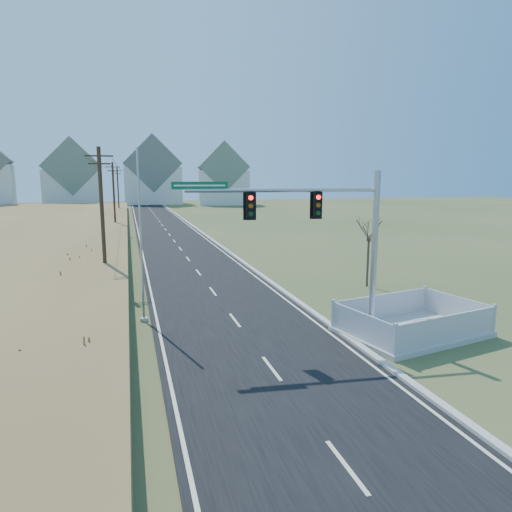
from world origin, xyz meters
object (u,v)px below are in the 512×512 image
(open_sign, at_px, (419,326))
(traffic_signal_mast, at_px, (335,236))
(bare_tree, at_px, (369,229))
(fence_enclosure, at_px, (411,328))
(flagpole, at_px, (141,254))

(open_sign, bearing_deg, traffic_signal_mast, 161.61)
(traffic_signal_mast, xyz_separation_m, bare_tree, (6.13, 7.84, -0.68))
(traffic_signal_mast, xyz_separation_m, fence_enclosure, (3.43, -1.00, -4.19))
(fence_enclosure, distance_m, bare_tree, 9.89)
(traffic_signal_mast, bearing_deg, bare_tree, 57.55)
(traffic_signal_mast, relative_size, flagpole, 1.09)
(open_sign, distance_m, flagpole, 13.35)
(traffic_signal_mast, height_order, fence_enclosure, traffic_signal_mast)
(open_sign, bearing_deg, flagpole, 153.44)
(traffic_signal_mast, xyz_separation_m, open_sign, (3.77, -1.05, -4.11))
(fence_enclosure, xyz_separation_m, flagpole, (-11.57, 5.19, 3.07))
(bare_tree, bearing_deg, open_sign, -104.88)
(open_sign, xyz_separation_m, flagpole, (-11.91, 5.24, 2.99))
(fence_enclosure, bearing_deg, traffic_signal_mast, 151.96)
(fence_enclosure, height_order, bare_tree, bare_tree)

